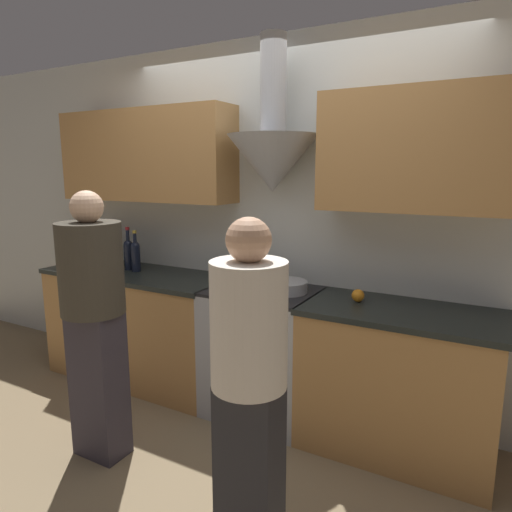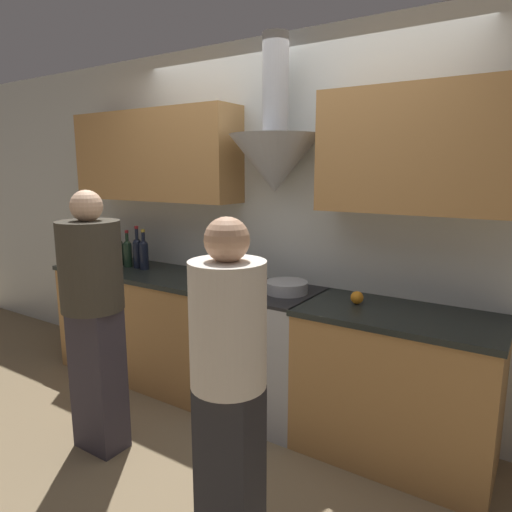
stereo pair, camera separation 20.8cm
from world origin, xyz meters
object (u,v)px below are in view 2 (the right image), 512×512
object	(u,v)px
wine_bottle_2	(107,246)
wine_bottle_4	(119,251)
stove_range	(264,351)
person_foreground_left	(94,312)
stock_pot	(242,278)
wine_bottle_5	(128,252)
wine_bottle_3	(112,248)
orange_fruit	(357,298)
wine_bottle_0	(91,246)
wine_bottle_1	(97,246)
person_foreground_right	(229,382)
mixing_bowl	(287,287)
wine_bottle_7	(144,253)
wine_bottle_6	(137,251)

from	to	relation	value
wine_bottle_2	wine_bottle_4	xyz separation A→B (m)	(0.18, -0.02, -0.02)
stove_range	wine_bottle_2	bearing A→B (deg)	178.68
person_foreground_left	stock_pot	bearing A→B (deg)	62.16
stove_range	wine_bottle_5	distance (m)	1.47
wine_bottle_3	wine_bottle_4	size ratio (longest dim) A/B	1.09
wine_bottle_4	orange_fruit	xyz separation A→B (m)	(2.11, 0.02, -0.09)
wine_bottle_0	person_foreground_left	size ratio (longest dim) A/B	0.20
wine_bottle_1	person_foreground_right	bearing A→B (deg)	-26.89
wine_bottle_5	wine_bottle_4	bearing A→B (deg)	-179.69
stove_range	stock_pot	size ratio (longest dim) A/B	4.16
stove_range	wine_bottle_5	bearing A→B (deg)	179.37
stove_range	wine_bottle_4	bearing A→B (deg)	179.44
wine_bottle_0	orange_fruit	bearing A→B (deg)	0.16
wine_bottle_4	mixing_bowl	xyz separation A→B (m)	(1.62, 0.00, -0.09)
wine_bottle_7	wine_bottle_6	bearing A→B (deg)	169.81
wine_bottle_1	person_foreground_right	size ratio (longest dim) A/B	0.23
stove_range	orange_fruit	distance (m)	0.81
wine_bottle_7	person_foreground_left	size ratio (longest dim) A/B	0.21
wine_bottle_3	wine_bottle_4	xyz separation A→B (m)	(0.08, 0.00, -0.02)
mixing_bowl	orange_fruit	xyz separation A→B (m)	(0.48, 0.01, 0.00)
wine_bottle_4	person_foreground_left	world-z (taller)	person_foreground_left
wine_bottle_1	wine_bottle_3	world-z (taller)	wine_bottle_3
wine_bottle_7	wine_bottle_3	bearing A→B (deg)	-179.55
person_foreground_left	stove_range	bearing A→B (deg)	55.35
stove_range	orange_fruit	bearing A→B (deg)	2.77
wine_bottle_7	stock_pot	distance (m)	1.00
wine_bottle_4	wine_bottle_7	world-z (taller)	wine_bottle_7
wine_bottle_4	orange_fruit	size ratio (longest dim) A/B	4.13
person_foreground_right	wine_bottle_0	bearing A→B (deg)	153.81
wine_bottle_1	orange_fruit	world-z (taller)	wine_bottle_1
wine_bottle_7	person_foreground_right	size ratio (longest dim) A/B	0.22
wine_bottle_5	person_foreground_left	distance (m)	1.18
wine_bottle_0	wine_bottle_4	bearing A→B (deg)	-1.55
stove_range	wine_bottle_0	distance (m)	1.92
stock_pot	wine_bottle_6	bearing A→B (deg)	176.83
mixing_bowl	wine_bottle_3	bearing A→B (deg)	-179.75
stock_pot	wine_bottle_3	bearing A→B (deg)	178.30
wine_bottle_0	stock_pot	xyz separation A→B (m)	(1.67, -0.05, -0.06)
orange_fruit	person_foreground_left	xyz separation A→B (m)	(-1.27, -0.93, -0.06)
wine_bottle_2	person_foreground_right	distance (m)	2.49
wine_bottle_4	wine_bottle_2	bearing A→B (deg)	172.59
mixing_bowl	person_foreground_left	xyz separation A→B (m)	(-0.78, -0.92, -0.06)
wine_bottle_6	wine_bottle_7	size ratio (longest dim) A/B	1.06
wine_bottle_2	wine_bottle_5	bearing A→B (deg)	-4.55
person_foreground_left	wine_bottle_4	bearing A→B (deg)	132.53
stock_pot	person_foreground_left	xyz separation A→B (m)	(-0.46, -0.87, -0.09)
wine_bottle_4	person_foreground_left	size ratio (longest dim) A/B	0.20
wine_bottle_6	person_foreground_left	distance (m)	1.14
wine_bottle_3	wine_bottle_0	bearing A→B (deg)	177.54
wine_bottle_4	wine_bottle_6	xyz separation A→B (m)	(0.21, 0.02, 0.01)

